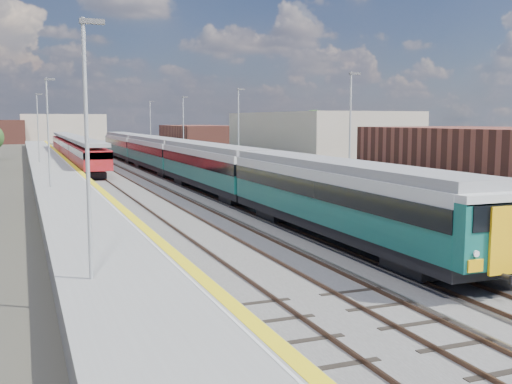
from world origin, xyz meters
TOP-DOWN VIEW (x-y plane):
  - ground at (0.00, 50.00)m, footprint 320.00×320.00m
  - ballast_bed at (-2.25, 52.50)m, footprint 10.50×155.00m
  - tracks at (-1.65, 54.18)m, footprint 8.96×160.00m
  - platform_right at (5.28, 52.49)m, footprint 4.70×155.00m
  - platform_left at (-9.05, 52.49)m, footprint 4.30×155.00m
  - green_train at (1.50, 44.16)m, footprint 2.88×80.09m
  - red_train at (-5.50, 73.18)m, footprint 2.68×54.38m
  - tree_d at (23.36, 59.86)m, footprint 5.11×5.11m

SIDE VIEW (x-z plane):
  - ground at x=0.00m, z-range 0.00..0.00m
  - ballast_bed at x=-2.25m, z-range 0.00..0.06m
  - tracks at x=-1.65m, z-range 0.02..0.19m
  - platform_left at x=-9.05m, z-range -3.74..4.78m
  - platform_right at x=5.28m, z-range -3.72..4.80m
  - red_train at x=-5.50m, z-range 0.31..3.69m
  - green_train at x=1.50m, z-range 0.65..3.81m
  - tree_d at x=23.36m, z-range 0.90..7.83m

